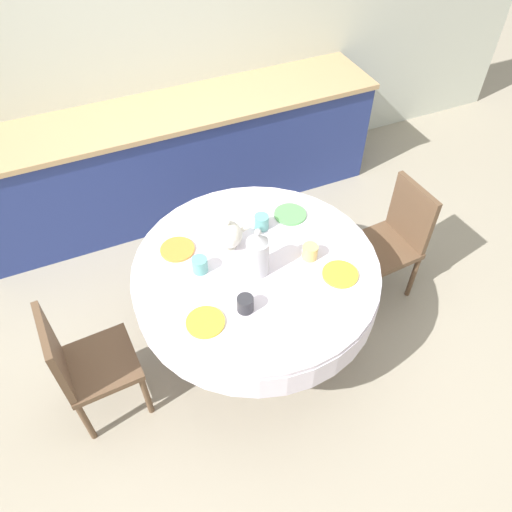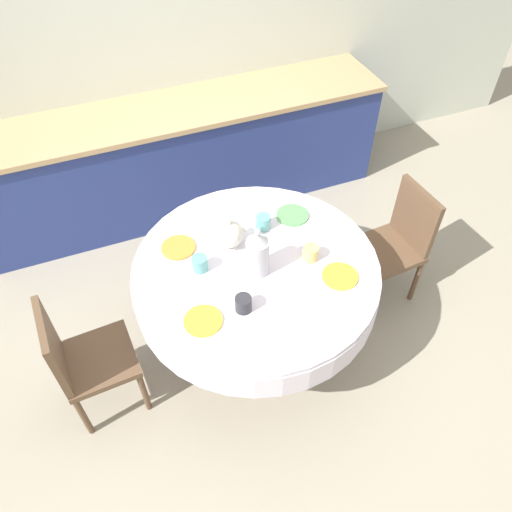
{
  "view_description": "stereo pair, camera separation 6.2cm",
  "coord_description": "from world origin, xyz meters",
  "views": [
    {
      "loc": [
        -0.77,
        -1.75,
        2.87
      ],
      "look_at": [
        0.0,
        0.0,
        0.82
      ],
      "focal_mm": 35.0,
      "sensor_mm": 36.0,
      "label": 1
    },
    {
      "loc": [
        -0.71,
        -1.78,
        2.87
      ],
      "look_at": [
        0.0,
        0.0,
        0.82
      ],
      "focal_mm": 35.0,
      "sensor_mm": 36.0,
      "label": 2
    }
  ],
  "objects": [
    {
      "name": "plate_near_left",
      "position": [
        -0.4,
        -0.26,
        0.75
      ],
      "size": [
        0.2,
        0.2,
        0.01
      ],
      "primitive_type": "cylinder",
      "color": "yellow",
      "rests_on": "dining_table"
    },
    {
      "name": "wall_back",
      "position": [
        0.0,
        1.89,
        1.3
      ],
      "size": [
        7.0,
        0.05,
        2.6
      ],
      "color": "beige",
      "rests_on": "ground_plane"
    },
    {
      "name": "plate_near_right",
      "position": [
        0.41,
        -0.26,
        0.75
      ],
      "size": [
        0.2,
        0.2,
        0.01
      ],
      "primitive_type": "cylinder",
      "color": "yellow",
      "rests_on": "dining_table"
    },
    {
      "name": "cup_far_right",
      "position": [
        0.16,
        0.28,
        0.79
      ],
      "size": [
        0.09,
        0.09,
        0.09
      ],
      "primitive_type": "cylinder",
      "color": "#5BA39E",
      "rests_on": "dining_table"
    },
    {
      "name": "dining_table",
      "position": [
        0.0,
        0.0,
        0.62
      ],
      "size": [
        1.44,
        1.44,
        0.74
      ],
      "color": "brown",
      "rests_on": "ground_plane"
    },
    {
      "name": "cup_far_left",
      "position": [
        -0.3,
        0.09,
        0.79
      ],
      "size": [
        0.09,
        0.09,
        0.09
      ],
      "primitive_type": "cylinder",
      "color": "#5BA39E",
      "rests_on": "dining_table"
    },
    {
      "name": "teapot",
      "position": [
        -0.08,
        0.21,
        0.84
      ],
      "size": [
        0.23,
        0.17,
        0.21
      ],
      "color": "silver",
      "rests_on": "dining_table"
    },
    {
      "name": "cup_near_right",
      "position": [
        0.31,
        -0.07,
        0.79
      ],
      "size": [
        0.09,
        0.09,
        0.09
      ],
      "primitive_type": "cylinder",
      "color": "#DBB766",
      "rests_on": "dining_table"
    },
    {
      "name": "chair_right",
      "position": [
        -1.06,
        -0.06,
        0.48
      ],
      "size": [
        0.42,
        0.42,
        0.87
      ],
      "rotation": [
        0.0,
        0.0,
        -1.51
      ],
      "color": "brown",
      "rests_on": "ground_plane"
    },
    {
      "name": "kitchen_counter",
      "position": [
        0.0,
        1.56,
        0.46
      ],
      "size": [
        3.24,
        0.64,
        0.91
      ],
      "color": "navy",
      "rests_on": "ground_plane"
    },
    {
      "name": "coffee_carafe",
      "position": [
        -0.01,
        -0.04,
        0.88
      ],
      "size": [
        0.13,
        0.13,
        0.32
      ],
      "color": "#B2B2B7",
      "rests_on": "dining_table"
    },
    {
      "name": "ground_plane",
      "position": [
        0.0,
        0.0,
        0.0
      ],
      "size": [
        12.0,
        12.0,
        0.0
      ],
      "primitive_type": "plane",
      "color": "#9E937F"
    },
    {
      "name": "cup_near_left",
      "position": [
        -0.18,
        -0.26,
        0.79
      ],
      "size": [
        0.09,
        0.09,
        0.09
      ],
      "primitive_type": "cylinder",
      "color": "#28282D",
      "rests_on": "dining_table"
    },
    {
      "name": "plate_far_right",
      "position": [
        0.37,
        0.31,
        0.75
      ],
      "size": [
        0.2,
        0.2,
        0.01
      ],
      "primitive_type": "cylinder",
      "color": "#5BA85B",
      "rests_on": "dining_table"
    },
    {
      "name": "plate_far_left",
      "position": [
        -0.38,
        0.3,
        0.75
      ],
      "size": [
        0.2,
        0.2,
        0.01
      ],
      "primitive_type": "cylinder",
      "color": "orange",
      "rests_on": "dining_table"
    },
    {
      "name": "chair_left",
      "position": [
        1.06,
        0.07,
        0.48
      ],
      "size": [
        0.43,
        0.43,
        0.87
      ],
      "rotation": [
        0.0,
        0.0,
        -4.64
      ],
      "color": "brown",
      "rests_on": "ground_plane"
    }
  ]
}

